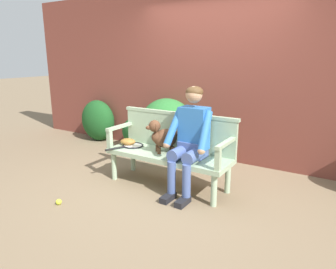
{
  "coord_description": "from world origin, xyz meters",
  "views": [
    {
      "loc": [
        2.0,
        -3.2,
        1.67
      ],
      "look_at": [
        0.0,
        0.0,
        0.69
      ],
      "focal_mm": 33.06,
      "sensor_mm": 36.0,
      "label": 1
    }
  ],
  "objects_px": {
    "garden_bench": "(168,158)",
    "tennis_racket": "(131,146)",
    "dog_on_bench": "(162,136)",
    "baseball_glove": "(128,142)",
    "tennis_ball": "(59,202)",
    "person_seated": "(191,137)"
  },
  "relations": [
    {
      "from": "garden_bench",
      "to": "baseball_glove",
      "type": "height_order",
      "value": "baseball_glove"
    },
    {
      "from": "dog_on_bench",
      "to": "baseball_glove",
      "type": "distance_m",
      "value": 0.62
    },
    {
      "from": "baseball_glove",
      "to": "tennis_ball",
      "type": "height_order",
      "value": "baseball_glove"
    },
    {
      "from": "dog_on_bench",
      "to": "tennis_racket",
      "type": "height_order",
      "value": "dog_on_bench"
    },
    {
      "from": "baseball_glove",
      "to": "tennis_racket",
      "type": "bearing_deg",
      "value": -37.39
    },
    {
      "from": "person_seated",
      "to": "garden_bench",
      "type": "bearing_deg",
      "value": 176.96
    },
    {
      "from": "dog_on_bench",
      "to": "baseball_glove",
      "type": "height_order",
      "value": "dog_on_bench"
    },
    {
      "from": "garden_bench",
      "to": "baseball_glove",
      "type": "distance_m",
      "value": 0.7
    },
    {
      "from": "garden_bench",
      "to": "dog_on_bench",
      "type": "height_order",
      "value": "dog_on_bench"
    },
    {
      "from": "garden_bench",
      "to": "baseball_glove",
      "type": "relative_size",
      "value": 7.46
    },
    {
      "from": "garden_bench",
      "to": "person_seated",
      "type": "xyz_separation_m",
      "value": [
        0.33,
        -0.02,
        0.33
      ]
    },
    {
      "from": "baseball_glove",
      "to": "tennis_ball",
      "type": "bearing_deg",
      "value": -108.92
    },
    {
      "from": "garden_bench",
      "to": "tennis_racket",
      "type": "distance_m",
      "value": 0.6
    },
    {
      "from": "dog_on_bench",
      "to": "baseball_glove",
      "type": "bearing_deg",
      "value": 177.06
    },
    {
      "from": "person_seated",
      "to": "dog_on_bench",
      "type": "height_order",
      "value": "person_seated"
    },
    {
      "from": "garden_bench",
      "to": "tennis_racket",
      "type": "height_order",
      "value": "tennis_racket"
    },
    {
      "from": "tennis_racket",
      "to": "tennis_ball",
      "type": "bearing_deg",
      "value": -99.41
    },
    {
      "from": "garden_bench",
      "to": "tennis_racket",
      "type": "xyz_separation_m",
      "value": [
        -0.59,
        -0.01,
        0.07
      ]
    },
    {
      "from": "dog_on_bench",
      "to": "garden_bench",
      "type": "bearing_deg",
      "value": -2.09
    },
    {
      "from": "dog_on_bench",
      "to": "tennis_ball",
      "type": "relative_size",
      "value": 6.52
    },
    {
      "from": "dog_on_bench",
      "to": "baseball_glove",
      "type": "xyz_separation_m",
      "value": [
        -0.6,
        0.03,
        -0.17
      ]
    },
    {
      "from": "garden_bench",
      "to": "person_seated",
      "type": "distance_m",
      "value": 0.47
    }
  ]
}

